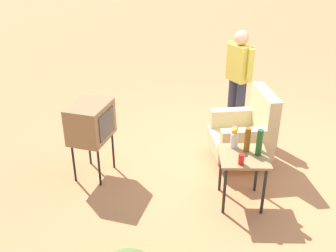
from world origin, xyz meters
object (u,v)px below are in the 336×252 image
object	(u,v)px
bottle_wine_green	(259,143)
side_table	(243,162)
flower_vase	(235,136)
bottle_short_clear	(259,142)
person_standing	(238,75)
armchair	(247,130)
bottle_tall_amber	(247,140)
tv_on_stand	(91,122)
soda_can_red	(241,159)

from	to	relation	value
bottle_wine_green	side_table	bearing A→B (deg)	-84.91
flower_vase	bottle_short_clear	bearing A→B (deg)	79.02
person_standing	armchair	bearing A→B (deg)	0.56
side_table	person_standing	distance (m)	1.99
bottle_tall_amber	flower_vase	world-z (taller)	bottle_tall_amber
armchair	flower_vase	size ratio (longest dim) A/B	4.00
armchair	tv_on_stand	distance (m)	2.12
soda_can_red	bottle_wine_green	world-z (taller)	bottle_wine_green
side_table	bottle_short_clear	distance (m)	0.30
person_standing	bottle_tall_amber	world-z (taller)	person_standing
person_standing	bottle_short_clear	world-z (taller)	person_standing
tv_on_stand	bottle_tall_amber	world-z (taller)	tv_on_stand
soda_can_red	bottle_wine_green	xyz separation A→B (m)	(-0.21, 0.23, 0.10)
side_table	bottle_wine_green	distance (m)	0.31
armchair	bottle_tall_amber	bearing A→B (deg)	-10.30
tv_on_stand	person_standing	world-z (taller)	person_standing
side_table	flower_vase	distance (m)	0.32
armchair	bottle_tall_amber	size ratio (longest dim) A/B	3.53
bottle_tall_amber	bottle_wine_green	bearing A→B (deg)	57.74
armchair	tv_on_stand	bearing A→B (deg)	-79.92
side_table	bottle_tall_amber	distance (m)	0.27
person_standing	bottle_wine_green	bearing A→B (deg)	-0.56
bottle_wine_green	tv_on_stand	bearing A→B (deg)	-105.04
tv_on_stand	soda_can_red	bearing A→B (deg)	67.40
armchair	bottle_short_clear	bearing A→B (deg)	-0.50
soda_can_red	flower_vase	bearing A→B (deg)	-175.12
soda_can_red	bottle_tall_amber	xyz separation A→B (m)	(-0.28, 0.10, 0.09)
side_table	tv_on_stand	world-z (taller)	tv_on_stand
armchair	flower_vase	bearing A→B (deg)	-21.15
flower_vase	armchair	bearing A→B (deg)	158.85
side_table	bottle_short_clear	world-z (taller)	bottle_short_clear
side_table	bottle_short_clear	bearing A→B (deg)	124.69
bottle_wine_green	bottle_tall_amber	distance (m)	0.15
person_standing	side_table	bearing A→B (deg)	-5.45
soda_can_red	bottle_tall_amber	distance (m)	0.32
bottle_wine_green	flower_vase	distance (m)	0.31
armchair	bottle_wine_green	xyz separation A→B (m)	(0.91, -0.03, 0.32)
person_standing	bottle_tall_amber	size ratio (longest dim) A/B	5.47
side_table	flower_vase	bearing A→B (deg)	-153.24
side_table	person_standing	bearing A→B (deg)	174.55
soda_can_red	bottle_short_clear	xyz separation A→B (m)	(-0.32, 0.25, 0.04)
soda_can_red	person_standing	bearing A→B (deg)	173.42
flower_vase	bottle_wine_green	bearing A→B (deg)	56.77
side_table	soda_can_red	world-z (taller)	soda_can_red
person_standing	bottle_wine_green	size ratio (longest dim) A/B	5.12
armchair	bottle_short_clear	world-z (taller)	armchair
side_table	soda_can_red	bearing A→B (deg)	-17.70
armchair	soda_can_red	distance (m)	1.17
armchair	tv_on_stand	size ratio (longest dim) A/B	1.03
soda_can_red	bottle_short_clear	world-z (taller)	bottle_short_clear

